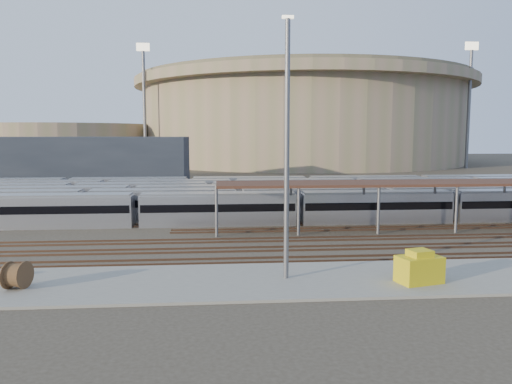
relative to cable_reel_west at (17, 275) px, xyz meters
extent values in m
plane|color=#383026|center=(21.48, 15.82, -1.14)|extent=(420.00, 420.00, 0.00)
cube|color=gray|center=(16.48, 0.82, -1.04)|extent=(50.00, 9.00, 0.20)
cube|color=silver|center=(23.12, 23.82, 0.66)|extent=(112.00, 2.90, 3.60)
cube|color=silver|center=(16.35, 28.02, 0.66)|extent=(112.00, 2.90, 3.60)
cube|color=silver|center=(21.30, 32.22, 0.66)|extent=(112.00, 2.90, 3.60)
cube|color=silver|center=(12.53, 36.42, 0.66)|extent=(112.00, 2.90, 3.60)
cube|color=silver|center=(16.07, 40.62, 0.66)|extent=(112.00, 2.90, 3.60)
cube|color=silver|center=(28.16, 44.82, 0.66)|extent=(112.00, 2.90, 3.60)
cylinder|color=slate|center=(13.48, 17.12, 1.36)|extent=(0.30, 0.30, 5.00)
cylinder|color=slate|center=(13.48, 22.52, 1.36)|extent=(0.30, 0.30, 5.00)
cylinder|color=slate|center=(22.06, 17.12, 1.36)|extent=(0.30, 0.30, 5.00)
cylinder|color=slate|center=(22.06, 22.52, 1.36)|extent=(0.30, 0.30, 5.00)
cylinder|color=slate|center=(30.63, 17.12, 1.36)|extent=(0.30, 0.30, 5.00)
cylinder|color=slate|center=(30.63, 22.52, 1.36)|extent=(0.30, 0.30, 5.00)
cylinder|color=slate|center=(39.20, 17.12, 1.36)|extent=(0.30, 0.30, 5.00)
cylinder|color=slate|center=(39.20, 22.52, 1.36)|extent=(0.30, 0.30, 5.00)
cylinder|color=slate|center=(47.77, 22.52, 1.36)|extent=(0.30, 0.30, 5.00)
cube|color=#3C2218|center=(43.48, 19.82, 4.01)|extent=(60.00, 6.00, 0.30)
cube|color=#4C3323|center=(21.48, 14.07, -1.05)|extent=(170.00, 0.12, 0.18)
cube|color=#4C3323|center=(21.48, 15.57, -1.05)|extent=(170.00, 0.12, 0.18)
cube|color=#4C3323|center=(21.48, 10.07, -1.05)|extent=(170.00, 0.12, 0.18)
cube|color=#4C3323|center=(21.48, 11.57, -1.05)|extent=(170.00, 0.12, 0.18)
cube|color=#4C3323|center=(21.48, 6.07, -1.05)|extent=(170.00, 0.12, 0.18)
cube|color=#4C3323|center=(21.48, 7.57, -1.05)|extent=(170.00, 0.12, 0.18)
cylinder|color=#8C755F|center=(46.48, 155.82, 12.86)|extent=(116.00, 116.00, 28.00)
cylinder|color=#8C755F|center=(46.48, 155.82, 28.36)|extent=(124.00, 124.00, 3.00)
cylinder|color=brown|center=(46.48, 155.82, 30.61)|extent=(120.00, 120.00, 1.50)
cylinder|color=#8C755F|center=(-38.52, 145.82, 5.86)|extent=(56.00, 56.00, 14.00)
cube|color=#1E232D|center=(-13.52, 70.82, 3.86)|extent=(42.00, 20.00, 10.00)
cylinder|color=slate|center=(-8.52, 125.82, 16.86)|extent=(1.00, 1.00, 36.00)
cube|color=#FFF2CC|center=(-8.52, 125.82, 36.06)|extent=(4.00, 0.60, 2.40)
cylinder|color=slate|center=(91.48, 115.82, 16.86)|extent=(1.00, 1.00, 36.00)
cube|color=#FFF2CC|center=(91.48, 115.82, 36.06)|extent=(4.00, 0.60, 2.40)
cylinder|color=slate|center=(11.48, 175.82, 16.86)|extent=(1.00, 1.00, 36.00)
cube|color=#FFF2CC|center=(11.48, 175.82, 36.06)|extent=(4.00, 0.60, 2.40)
cylinder|color=brown|center=(0.00, 0.00, 0.00)|extent=(1.52, 2.10, 1.88)
cylinder|color=slate|center=(18.46, 1.07, 8.19)|extent=(0.36, 0.36, 18.27)
cube|color=#FFF2CC|center=(18.46, 1.07, 17.43)|extent=(0.80, 0.30, 0.20)
cube|color=gold|center=(27.65, -0.79, -0.01)|extent=(3.37, 2.58, 1.87)
camera|label=1|loc=(13.43, -33.92, 9.47)|focal=35.00mm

